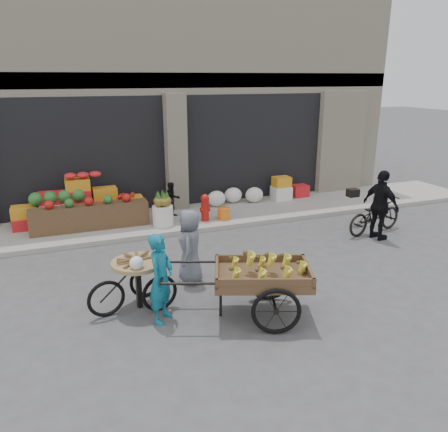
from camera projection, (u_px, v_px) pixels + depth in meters
name	position (u px, v px, depth m)	size (l,w,h in m)	color
ground	(248.00, 285.00, 8.12)	(80.00, 80.00, 0.00)	#424244
sidewalk	(186.00, 218.00, 11.75)	(18.00, 2.20, 0.12)	gray
building	(150.00, 87.00, 14.25)	(14.00, 6.45, 7.00)	beige
fruit_display	(88.00, 203.00, 10.97)	(3.10, 1.12, 1.24)	red
pineapple_bin	(163.00, 215.00, 10.96)	(0.52, 0.52, 0.50)	silver
fire_hydrant	(205.00, 206.00, 11.25)	(0.22, 0.22, 0.71)	#A5140F
orange_bucket	(224.00, 213.00, 11.44)	(0.32, 0.32, 0.30)	orange
right_bay_goods	(265.00, 192.00, 13.07)	(3.35, 0.60, 0.70)	silver
seated_person	(172.00, 200.00, 11.56)	(0.45, 0.35, 0.93)	black
banana_cart	(259.00, 272.00, 6.83)	(2.72, 1.79, 1.06)	brown
vendor_woman	(161.00, 278.00, 6.73)	(0.53, 0.35, 1.45)	#10617D
tricycle_cart	(138.00, 276.00, 7.15)	(1.46, 0.99, 0.95)	#9E7F51
vendor_grey	(190.00, 246.00, 8.04)	(0.69, 0.45, 1.41)	slate
bicycle	(375.00, 215.00, 10.71)	(0.60, 1.72, 0.90)	black
cyclist	(381.00, 205.00, 10.17)	(0.97, 0.40, 1.66)	black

